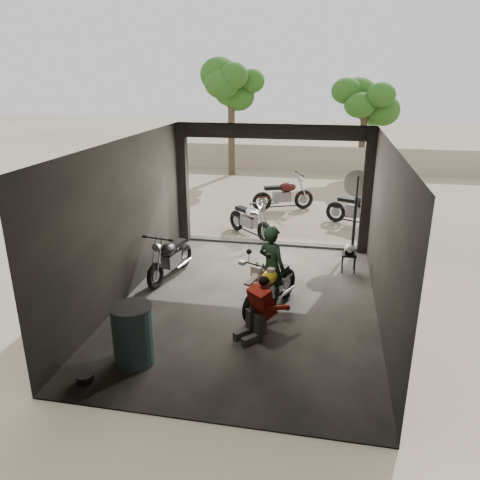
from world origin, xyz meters
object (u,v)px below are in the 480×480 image
at_px(outside_bike_c, 358,207).
at_px(rider, 272,267).
at_px(left_bike, 170,254).
at_px(stool, 349,257).
at_px(helmet, 350,249).
at_px(sign_post, 357,197).
at_px(main_bike, 271,283).
at_px(outside_bike_a, 250,217).
at_px(oil_drum, 133,335).
at_px(outside_bike_b, 283,192).
at_px(mechanic, 256,310).

height_order(outside_bike_c, rider, rider).
relative_size(left_bike, stool, 3.57).
distance_m(left_bike, helmet, 4.09).
bearing_deg(sign_post, main_bike, -123.91).
relative_size(rider, helmet, 6.80).
distance_m(outside_bike_c, helmet, 3.67).
relative_size(outside_bike_a, rider, 1.01).
bearing_deg(stool, outside_bike_a, 142.11).
xyz_separation_m(main_bike, outside_bike_a, (-1.14, 4.22, 0.01)).
distance_m(outside_bike_c, oil_drum, 8.85).
bearing_deg(left_bike, outside_bike_b, 83.33).
bearing_deg(outside_bike_a, outside_bike_c, -18.96).
bearing_deg(outside_bike_a, oil_drum, -142.83).
height_order(main_bike, stool, main_bike).
distance_m(mechanic, stool, 3.66).
xyz_separation_m(mechanic, oil_drum, (-1.77, -1.11, -0.05)).
relative_size(outside_bike_a, sign_post, 0.79).
distance_m(left_bike, sign_post, 4.96).
distance_m(outside_bike_b, sign_post, 4.12).
relative_size(left_bike, outside_bike_a, 0.97).
xyz_separation_m(outside_bike_c, sign_post, (-0.18, -2.05, 0.80)).
xyz_separation_m(rider, stool, (1.55, 2.00, -0.44)).
height_order(helmet, sign_post, sign_post).
relative_size(rider, oil_drum, 1.67).
height_order(main_bike, sign_post, sign_post).
xyz_separation_m(outside_bike_a, sign_post, (2.83, -0.49, 0.84)).
distance_m(left_bike, stool, 4.10).
relative_size(outside_bike_b, sign_post, 0.87).
relative_size(rider, sign_post, 0.78).
relative_size(outside_bike_c, mechanic, 1.64).
distance_m(main_bike, sign_post, 4.18).
bearing_deg(outside_bike_c, sign_post, -159.91).
bearing_deg(mechanic, left_bike, 178.71).
height_order(outside_bike_c, oil_drum, outside_bike_c).
bearing_deg(helmet, left_bike, -147.78).
bearing_deg(mechanic, oil_drum, -105.62).
distance_m(rider, oil_drum, 3.03).
height_order(rider, mechanic, rider).
xyz_separation_m(main_bike, stool, (1.54, 2.14, -0.17)).
bearing_deg(oil_drum, stool, 52.00).
xyz_separation_m(main_bike, oil_drum, (-1.87, -2.23, -0.06)).
distance_m(outside_bike_c, sign_post, 2.21).
bearing_deg(main_bike, oil_drum, -106.36).
bearing_deg(stool, outside_bike_b, 112.37).
relative_size(main_bike, outside_bike_a, 1.00).
distance_m(main_bike, rider, 0.30).
distance_m(stool, oil_drum, 5.55).
distance_m(outside_bike_b, mechanic, 8.26).
height_order(outside_bike_b, sign_post, sign_post).
height_order(rider, sign_post, sign_post).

